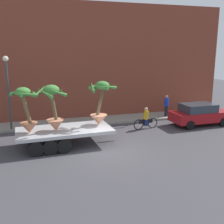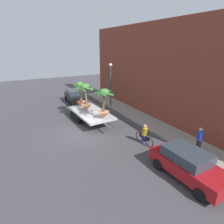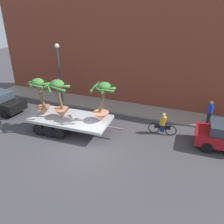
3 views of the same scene
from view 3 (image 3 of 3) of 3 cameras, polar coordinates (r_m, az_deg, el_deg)
The scene contains 10 objects.
ground_plane at distance 13.94m, azimuth -5.82°, elevation -8.95°, with size 60.00×60.00×0.00m, color #423F44.
sidewalk at distance 18.81m, azimuth 2.56°, elevation 1.06°, with size 24.00×2.20×0.15m, color gray.
building_facade at distance 19.05m, azimuth 4.56°, elevation 15.11°, with size 24.00×1.20×8.87m, color brown.
flatbed_trailer at distance 15.67m, azimuth -11.00°, elevation -1.90°, with size 6.34×2.78×0.98m.
potted_palm_rear at distance 15.08m, azimuth -12.91°, elevation 3.22°, with size 1.74×1.74×2.55m.
potted_palm_middle at distance 15.88m, azimuth -17.19°, elevation 3.67°, with size 1.38×1.41×2.48m.
potted_palm_front at distance 14.22m, azimuth -2.42°, elevation 2.43°, with size 1.60×1.67×2.60m.
cyclist at distance 15.32m, azimuth 12.41°, elevation -3.12°, with size 1.84×0.38×1.54m.
pedestrian_near_gate at distance 17.15m, azimuth 23.05°, elevation -0.05°, with size 0.36×0.36×1.71m.
street_lamp at distance 19.30m, azimuth -13.01°, elevation 11.02°, with size 0.36×0.36×4.83m.
Camera 3 is at (5.48, -10.12, 7.86)m, focal length 36.98 mm.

